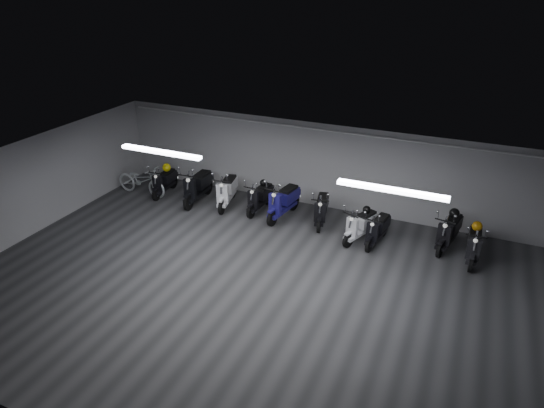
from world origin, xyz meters
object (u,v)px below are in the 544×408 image
at_px(scooter_0, 164,178).
at_px(scooter_6, 361,221).
at_px(scooter_1, 197,182).
at_px(scooter_4, 283,196).
at_px(scooter_7, 378,225).
at_px(helmet_0, 167,167).
at_px(scooter_2, 227,186).
at_px(scooter_8, 450,226).
at_px(helmet_2, 263,183).
at_px(scooter_3, 260,193).
at_px(helmet_4, 477,226).
at_px(bicycle, 141,178).
at_px(helmet_1, 367,210).
at_px(scooter_9, 475,240).
at_px(scooter_5, 322,204).
at_px(helmet_3, 454,213).

distance_m(scooter_0, scooter_6, 7.01).
height_order(scooter_1, scooter_4, scooter_1).
xyz_separation_m(scooter_7, helmet_0, (-7.50, 0.63, 0.31)).
bearing_deg(scooter_2, scooter_8, -10.95).
bearing_deg(scooter_0, helmet_2, 2.14).
bearing_deg(scooter_3, helmet_4, 3.29).
distance_m(scooter_7, helmet_2, 3.98).
height_order(scooter_3, helmet_4, scooter_3).
xyz_separation_m(scooter_1, bicycle, (-2.09, -0.28, -0.11)).
height_order(scooter_1, helmet_1, scooter_1).
height_order(bicycle, helmet_1, bicycle).
height_order(scooter_2, scooter_7, scooter_2).
height_order(scooter_2, scooter_9, scooter_2).
relative_size(scooter_7, helmet_1, 6.97).
bearing_deg(scooter_5, helmet_3, -7.42).
bearing_deg(helmet_4, helmet_1, -176.86).
xyz_separation_m(scooter_7, helmet_1, (-0.40, 0.22, 0.29)).
bearing_deg(scooter_6, scooter_7, 20.80).
bearing_deg(scooter_2, scooter_1, 176.39).
distance_m(scooter_4, scooter_6, 2.60).
relative_size(scooter_3, scooter_4, 0.87).
bearing_deg(scooter_7, scooter_9, 13.07).
bearing_deg(scooter_7, helmet_4, 18.38).
xyz_separation_m(scooter_6, helmet_3, (2.39, 0.81, 0.35)).
xyz_separation_m(scooter_8, helmet_3, (0.05, 0.25, 0.30)).
xyz_separation_m(helmet_0, helmet_4, (10.02, -0.24, 0.01)).
distance_m(scooter_5, bicycle, 6.37).
relative_size(scooter_4, helmet_0, 6.65).
bearing_deg(helmet_2, scooter_8, -2.06).
distance_m(scooter_8, helmet_3, 0.39).
distance_m(scooter_0, helmet_0, 0.37).
height_order(scooter_4, scooter_6, scooter_4).
xyz_separation_m(scooter_6, bicycle, (-7.70, 0.05, 0.01)).
relative_size(scooter_0, helmet_0, 5.63).
xyz_separation_m(scooter_9, helmet_1, (-2.92, 0.08, 0.26)).
xyz_separation_m(helmet_0, helmet_1, (7.10, -0.40, -0.02)).
height_order(scooter_1, helmet_2, scooter_1).
height_order(scooter_3, helmet_2, scooter_3).
height_order(scooter_7, helmet_1, scooter_7).
bearing_deg(helmet_4, helmet_3, 144.90).
height_order(scooter_5, scooter_8, scooter_8).
height_order(scooter_5, helmet_2, scooter_5).
bearing_deg(scooter_6, scooter_3, -167.69).
height_order(scooter_0, helmet_0, scooter_0).
bearing_deg(scooter_3, scooter_7, -3.18).
xyz_separation_m(scooter_4, scooter_8, (4.90, 0.14, -0.05)).
bearing_deg(helmet_3, helmet_1, -165.52).
height_order(scooter_9, helmet_4, scooter_9).
bearing_deg(helmet_3, scooter_4, -175.48).
relative_size(scooter_2, scooter_6, 1.11).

